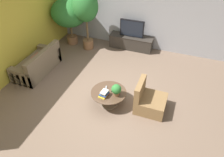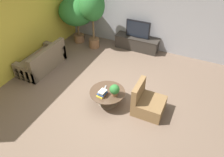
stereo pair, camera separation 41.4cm
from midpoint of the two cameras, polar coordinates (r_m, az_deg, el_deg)
ground_plane at (r=6.56m, az=0.68°, el=-4.41°), size 24.00×24.00×0.00m
back_wall_stone at (r=8.45m, az=10.52°, el=17.15°), size 7.40×0.12×3.00m
side_wall_left at (r=7.58m, az=-22.09°, el=12.56°), size 0.12×7.40×3.00m
media_console at (r=8.71m, az=7.90°, el=9.17°), size 1.70×0.50×0.52m
television at (r=8.46m, az=8.23°, el=12.56°), size 0.92×0.13×0.66m
coffee_table at (r=6.11m, az=0.74°, el=-4.44°), size 0.99×0.99×0.42m
couch_by_wall at (r=7.82m, az=-16.31°, el=4.41°), size 0.84×1.73×0.84m
armchair_wicker at (r=6.03m, az=11.14°, el=-6.42°), size 0.80×0.76×0.86m
potted_palm_tall at (r=8.86m, az=-7.82°, el=16.85°), size 1.38×1.38×1.85m
potted_palm_corner at (r=8.25m, az=-3.69°, el=17.89°), size 0.92×0.92×2.26m
potted_plant_tabletop at (r=5.80m, az=2.72°, el=-3.04°), size 0.27×0.27×0.35m
book_stack at (r=5.88m, az=-0.55°, el=-3.92°), size 0.24×0.30×0.16m
remote_black at (r=6.08m, az=1.87°, el=-3.04°), size 0.05×0.16×0.02m
remote_silver at (r=6.15m, az=0.16°, el=-2.39°), size 0.07×0.16×0.02m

